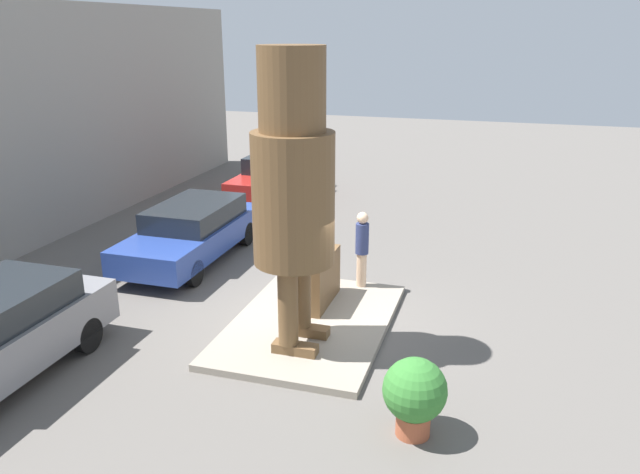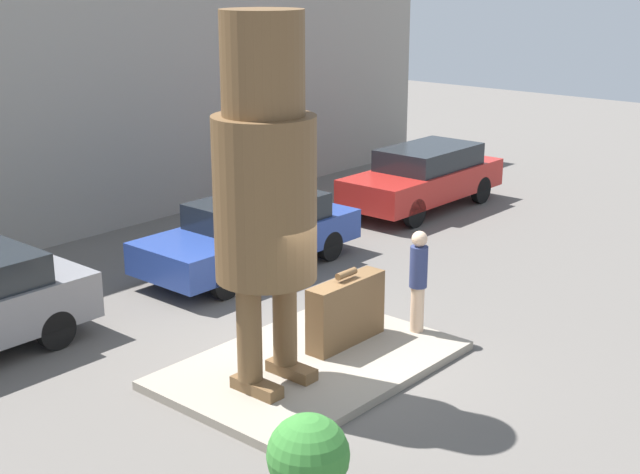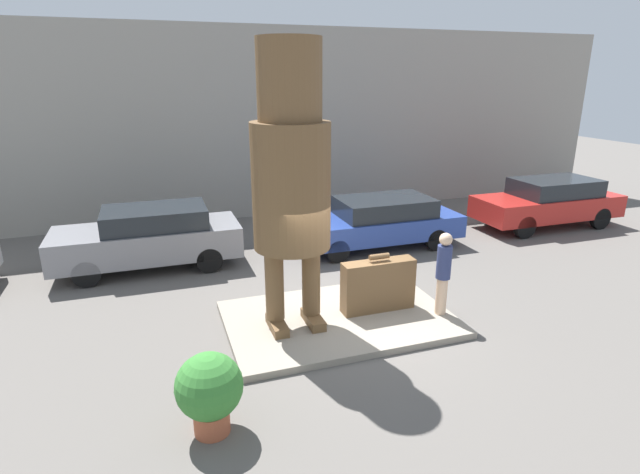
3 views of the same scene
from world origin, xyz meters
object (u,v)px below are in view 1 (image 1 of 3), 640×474
object	(u,v)px
statue_figure	(293,180)
giant_suitcase	(322,279)
parked_car_blue	(192,230)
parked_car_red	(277,175)
planter_pot	(415,393)
tourist	(362,246)

from	to	relation	value
statue_figure	giant_suitcase	xyz separation A→B (m)	(1.79, 0.04, -2.49)
giant_suitcase	parked_car_blue	bearing A→B (deg)	64.66
giant_suitcase	parked_car_blue	world-z (taller)	parked_car_blue
parked_car_red	planter_pot	size ratio (longest dim) A/B	3.99
parked_car_red	parked_car_blue	bearing A→B (deg)	0.47
tourist	planter_pot	distance (m)	5.17
giant_suitcase	parked_car_red	distance (m)	8.87
statue_figure	planter_pot	size ratio (longest dim) A/B	4.35
statue_figure	tourist	size ratio (longest dim) A/B	3.06
planter_pot	statue_figure	bearing A→B (deg)	52.37
planter_pot	parked_car_blue	bearing A→B (deg)	49.21
tourist	planter_pot	bearing A→B (deg)	-158.33
parked_car_blue	planter_pot	bearing A→B (deg)	49.21
giant_suitcase	planter_pot	size ratio (longest dim) A/B	1.27
statue_figure	parked_car_blue	world-z (taller)	statue_figure
tourist	parked_car_red	distance (m)	8.19
giant_suitcase	tourist	size ratio (longest dim) A/B	0.89
statue_figure	tourist	xyz separation A→B (m)	(2.92, -0.53, -2.10)
parked_car_blue	parked_car_red	world-z (taller)	parked_car_red
giant_suitcase	planter_pot	world-z (taller)	giant_suitcase
tourist	statue_figure	bearing A→B (deg)	169.77
statue_figure	parked_car_red	size ratio (longest dim) A/B	1.09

